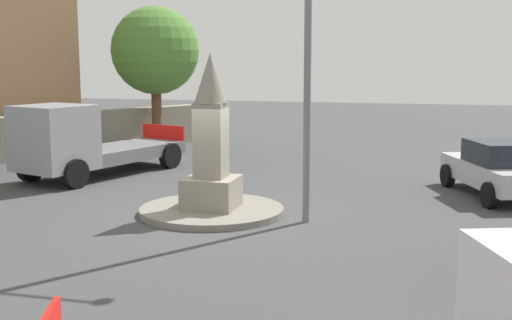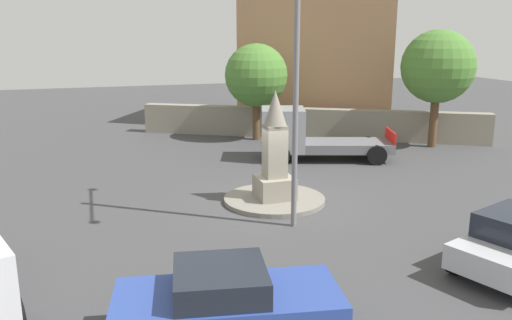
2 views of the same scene
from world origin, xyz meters
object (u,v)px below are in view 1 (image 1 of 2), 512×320
monument (211,146)px  car_silver_near_island (501,168)px  tree_near_wall (155,51)px  truck_grey_parked_left (81,144)px

monument → car_silver_near_island: size_ratio=0.84×
monument → tree_near_wall: (5.77, -10.32, 2.30)m
monument → truck_grey_parked_left: 6.22m
monument → truck_grey_parked_left: bearing=-32.2°
car_silver_near_island → monument: bearing=29.5°
monument → car_silver_near_island: (-6.79, -3.84, -0.85)m
monument → tree_near_wall: size_ratio=0.64×
car_silver_near_island → truck_grey_parked_left: 12.05m
car_silver_near_island → tree_near_wall: bearing=-27.3°
monument → car_silver_near_island: bearing=-150.5°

